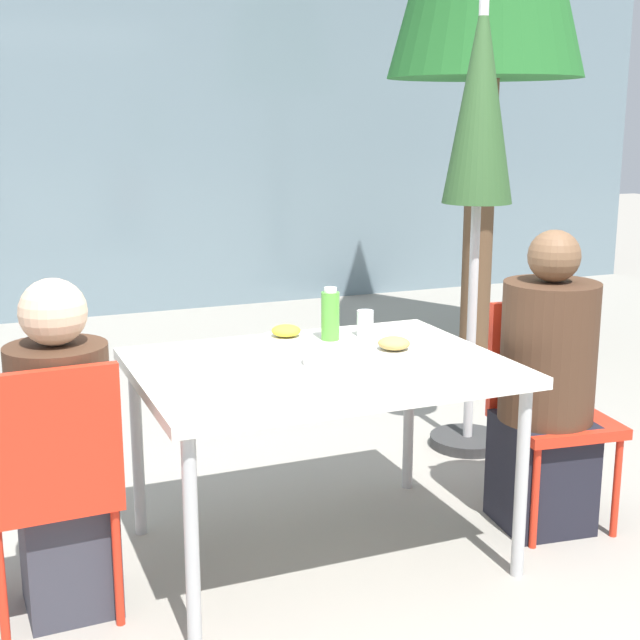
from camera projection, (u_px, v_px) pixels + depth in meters
ground_plane at (320, 553)px, 3.25m from camera, size 24.00×24.00×0.00m
building_facade at (103, 124)px, 6.92m from camera, size 10.00×0.20×3.00m
dining_table at (320, 378)px, 3.10m from camera, size 1.26×0.93×0.72m
chair_left at (50, 475)px, 2.70m from camera, size 0.41×0.41×0.85m
person_left at (63, 458)px, 2.78m from camera, size 0.31×0.31×1.08m
chair_right at (547, 396)px, 3.46m from camera, size 0.44×0.44×0.85m
person_right at (546, 392)px, 3.36m from camera, size 0.36×0.36×1.16m
closed_umbrella at (480, 125)px, 3.97m from camera, size 0.36×0.36×2.11m
plate_0 at (286, 334)px, 3.39m from camera, size 0.20×0.20×0.06m
plate_1 at (394, 347)px, 3.20m from camera, size 0.21×0.21×0.06m
bottle at (330, 315)px, 3.38m from camera, size 0.07×0.07×0.20m
drinking_cup at (365, 323)px, 3.45m from camera, size 0.06×0.06×0.10m
salad_bowl at (327, 356)px, 3.06m from camera, size 0.16×0.16×0.06m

